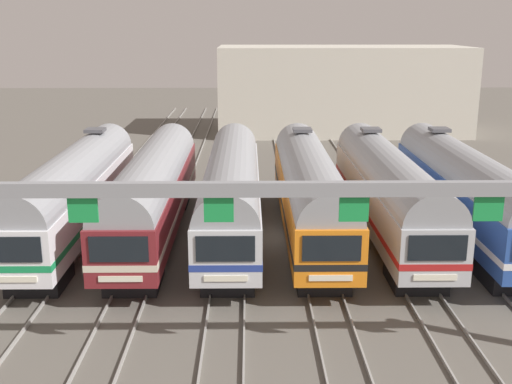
# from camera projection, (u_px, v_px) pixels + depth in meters

# --- Properties ---
(ground_plane) EXTENTS (160.00, 160.00, 0.00)m
(ground_plane) POSITION_uv_depth(u_px,v_px,m) (270.00, 237.00, 33.28)
(ground_plane) COLOR #5B564F
(track_bed) EXTENTS (21.91, 70.00, 0.15)m
(track_bed) POSITION_uv_depth(u_px,v_px,m) (263.00, 166.00, 49.67)
(track_bed) COLOR gray
(track_bed) RESTS_ON ground
(commuter_train_white) EXTENTS (2.88, 18.06, 5.05)m
(commuter_train_white) POSITION_uv_depth(u_px,v_px,m) (75.00, 189.00, 32.47)
(commuter_train_white) COLOR white
(commuter_train_white) RESTS_ON ground
(commuter_train_maroon) EXTENTS (2.88, 18.06, 4.77)m
(commuter_train_maroon) POSITION_uv_depth(u_px,v_px,m) (153.00, 189.00, 32.51)
(commuter_train_maroon) COLOR maroon
(commuter_train_maroon) RESTS_ON ground
(commuter_train_silver) EXTENTS (2.88, 18.06, 4.77)m
(commuter_train_silver) POSITION_uv_depth(u_px,v_px,m) (232.00, 189.00, 32.55)
(commuter_train_silver) COLOR silver
(commuter_train_silver) RESTS_ON ground
(commuter_train_orange) EXTENTS (2.88, 18.06, 5.05)m
(commuter_train_orange) POSITION_uv_depth(u_px,v_px,m) (310.00, 188.00, 32.60)
(commuter_train_orange) COLOR orange
(commuter_train_orange) RESTS_ON ground
(commuter_train_stainless) EXTENTS (2.88, 18.06, 5.05)m
(commuter_train_stainless) POSITION_uv_depth(u_px,v_px,m) (387.00, 188.00, 32.65)
(commuter_train_stainless) COLOR #B2B5BA
(commuter_train_stainless) RESTS_ON ground
(commuter_train_blue) EXTENTS (2.88, 18.06, 5.05)m
(commuter_train_blue) POSITION_uv_depth(u_px,v_px,m) (465.00, 188.00, 32.69)
(commuter_train_blue) COLOR #284C9E
(commuter_train_blue) RESTS_ON ground
(catenary_gantry) EXTENTS (25.64, 0.44, 6.97)m
(catenary_gantry) POSITION_uv_depth(u_px,v_px,m) (286.00, 218.00, 18.86)
(catenary_gantry) COLOR gray
(catenary_gantry) RESTS_ON ground
(maintenance_building) EXTENTS (25.17, 10.00, 8.79)m
(maintenance_building) POSITION_uv_depth(u_px,v_px,m) (342.00, 90.00, 64.45)
(maintenance_building) COLOR beige
(maintenance_building) RESTS_ON ground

